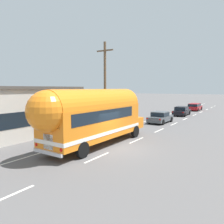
{
  "coord_description": "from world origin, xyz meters",
  "views": [
    {
      "loc": [
        7.81,
        -12.59,
        4.19
      ],
      "look_at": [
        -1.59,
        1.78,
        2.32
      ],
      "focal_mm": 35.08,
      "sensor_mm": 36.0,
      "label": 1
    }
  ],
  "objects_px": {
    "car_second": "(182,111)",
    "utility_pole": "(105,86)",
    "painted_bus": "(92,115)",
    "car_lead": "(160,117)",
    "car_third": "(195,106)"
  },
  "relations": [
    {
      "from": "painted_bus",
      "to": "car_third",
      "type": "bearing_deg",
      "value": 89.54
    },
    {
      "from": "painted_bus",
      "to": "utility_pole",
      "type": "bearing_deg",
      "value": 115.6
    },
    {
      "from": "car_lead",
      "to": "car_second",
      "type": "relative_size",
      "value": 0.92
    },
    {
      "from": "utility_pole",
      "to": "car_third",
      "type": "bearing_deg",
      "value": 84.15
    },
    {
      "from": "car_lead",
      "to": "car_third",
      "type": "xyz_separation_m",
      "value": [
        0.1,
        17.59,
        0.07
      ]
    },
    {
      "from": "car_second",
      "to": "utility_pole",
      "type": "bearing_deg",
      "value": -98.87
    },
    {
      "from": "car_second",
      "to": "car_lead",
      "type": "bearing_deg",
      "value": -90.67
    },
    {
      "from": "utility_pole",
      "to": "car_third",
      "type": "height_order",
      "value": "utility_pole"
    },
    {
      "from": "car_lead",
      "to": "car_second",
      "type": "distance_m",
      "value": 8.79
    },
    {
      "from": "painted_bus",
      "to": "car_lead",
      "type": "height_order",
      "value": "painted_bus"
    },
    {
      "from": "utility_pole",
      "to": "car_lead",
      "type": "height_order",
      "value": "utility_pole"
    },
    {
      "from": "car_lead",
      "to": "painted_bus",
      "type": "bearing_deg",
      "value": -90.63
    },
    {
      "from": "car_lead",
      "to": "car_third",
      "type": "bearing_deg",
      "value": 89.67
    },
    {
      "from": "car_third",
      "to": "car_second",
      "type": "bearing_deg",
      "value": -89.98
    },
    {
      "from": "painted_bus",
      "to": "car_second",
      "type": "bearing_deg",
      "value": 89.35
    }
  ]
}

